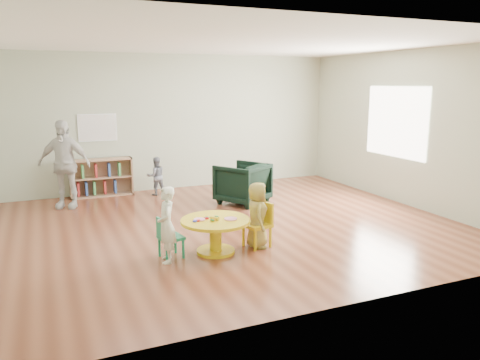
{
  "coord_description": "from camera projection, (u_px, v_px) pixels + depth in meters",
  "views": [
    {
      "loc": [
        -2.63,
        -6.61,
        2.2
      ],
      "look_at": [
        0.06,
        -0.3,
        0.78
      ],
      "focal_mm": 35.0,
      "sensor_mm": 36.0,
      "label": 1
    }
  ],
  "objects": [
    {
      "name": "room",
      "position": [
        229.0,
        105.0,
        7.03
      ],
      "size": [
        7.1,
        7.0,
        2.8
      ],
      "color": "brown",
      "rests_on": "ground"
    },
    {
      "name": "toddler",
      "position": [
        156.0,
        176.0,
        9.36
      ],
      "size": [
        0.37,
        0.29,
        0.77
      ],
      "primitive_type": "imported",
      "rotation": [
        0.0,
        0.0,
        3.14
      ],
      "color": "#192440",
      "rests_on": "ground"
    },
    {
      "name": "child_right",
      "position": [
        257.0,
        215.0,
        6.33
      ],
      "size": [
        0.41,
        0.51,
        0.91
      ],
      "primitive_type": "imported",
      "rotation": [
        0.0,
        0.0,
        1.26
      ],
      "color": "yellow",
      "rests_on": "ground"
    },
    {
      "name": "child_left",
      "position": [
        167.0,
        225.0,
        5.81
      ],
      "size": [
        0.29,
        0.39,
        0.96
      ],
      "primitive_type": "imported",
      "rotation": [
        0.0,
        0.0,
        -1.76
      ],
      "color": "white",
      "rests_on": "ground"
    },
    {
      "name": "armchair",
      "position": [
        242.0,
        183.0,
        8.7
      ],
      "size": [
        1.13,
        1.14,
        0.76
      ],
      "primitive_type": "imported",
      "rotation": [
        0.0,
        0.0,
        3.69
      ],
      "color": "black",
      "rests_on": "ground"
    },
    {
      "name": "activity_table",
      "position": [
        216.0,
        230.0,
        6.15
      ],
      "size": [
        0.91,
        0.91,
        0.5
      ],
      "rotation": [
        0.0,
        0.0,
        -0.12
      ],
      "color": "gold",
      "rests_on": "ground"
    },
    {
      "name": "bookshelf",
      "position": [
        101.0,
        178.0,
        9.29
      ],
      "size": [
        1.2,
        0.3,
        0.75
      ],
      "color": "#A07659",
      "rests_on": "ground"
    },
    {
      "name": "alphabet_poster",
      "position": [
        97.0,
        128.0,
        9.21
      ],
      "size": [
        0.74,
        0.01,
        0.54
      ],
      "color": "white",
      "rests_on": "ground"
    },
    {
      "name": "adult_caretaker",
      "position": [
        64.0,
        164.0,
        8.33
      ],
      "size": [
        1.01,
        0.73,
        1.59
      ],
      "primitive_type": "imported",
      "rotation": [
        0.0,
        0.0,
        -0.41
      ],
      "color": "silver",
      "rests_on": "ground"
    },
    {
      "name": "kid_chair_right",
      "position": [
        260.0,
        223.0,
        6.41
      ],
      "size": [
        0.39,
        0.39,
        0.61
      ],
      "rotation": [
        0.0,
        0.0,
        1.8
      ],
      "color": "gold",
      "rests_on": "ground"
    },
    {
      "name": "kid_chair_left",
      "position": [
        168.0,
        237.0,
        5.96
      ],
      "size": [
        0.33,
        0.33,
        0.53
      ],
      "rotation": [
        0.0,
        0.0,
        -1.38
      ],
      "color": "#1A8F62",
      "rests_on": "ground"
    }
  ]
}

